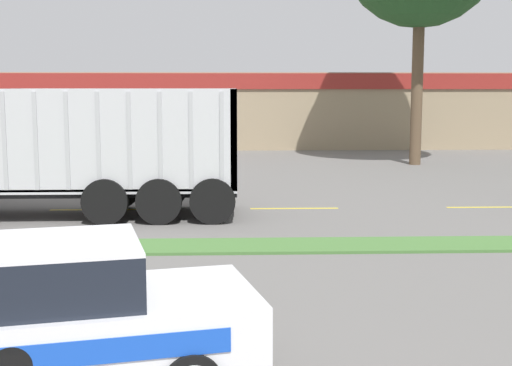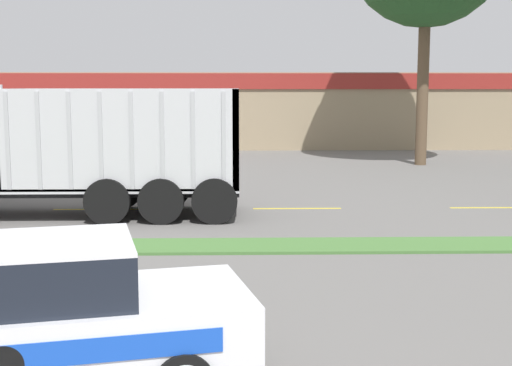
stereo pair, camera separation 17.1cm
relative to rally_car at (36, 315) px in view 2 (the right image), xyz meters
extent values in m
cube|color=#477538|center=(2.66, 6.93, -0.83)|extent=(120.00, 1.34, 0.06)
cube|color=yellow|center=(-1.61, 11.60, -0.85)|extent=(2.40, 0.14, 0.01)
cube|color=yellow|center=(3.79, 11.60, -0.85)|extent=(2.40, 0.14, 0.01)
cube|color=yellow|center=(9.19, 11.60, -0.85)|extent=(2.40, 0.14, 0.01)
cube|color=black|center=(-3.27, 10.71, -0.21)|extent=(10.97, 1.34, 0.18)
cylinder|color=silver|center=(-3.54, 9.92, 1.73)|extent=(0.14, 0.14, 1.50)
cube|color=silver|center=(-0.72, 10.71, -0.06)|extent=(5.86, 2.43, 0.12)
cube|color=silver|center=(-3.56, 10.71, 1.16)|extent=(0.16, 2.43, 2.45)
cube|color=silver|center=(2.13, 10.71, 1.16)|extent=(0.16, 2.43, 2.45)
cube|color=silver|center=(-0.72, 9.58, 1.16)|extent=(5.86, 0.16, 2.45)
cube|color=silver|center=(-0.72, 11.85, 1.16)|extent=(5.86, 0.16, 2.45)
cube|color=#B2B2B7|center=(-3.28, 9.48, 1.16)|extent=(0.10, 0.04, 2.33)
cube|color=#B2B2B7|center=(-2.55, 9.48, 1.16)|extent=(0.10, 0.04, 2.33)
cube|color=#B2B2B7|center=(-1.81, 9.48, 1.16)|extent=(0.10, 0.04, 2.33)
cube|color=#B2B2B7|center=(-1.08, 9.48, 1.16)|extent=(0.10, 0.04, 2.33)
cube|color=#B2B2B7|center=(-0.35, 9.48, 1.16)|extent=(0.10, 0.04, 2.33)
cube|color=#B2B2B7|center=(0.38, 9.48, 1.16)|extent=(0.10, 0.04, 2.33)
cube|color=#B2B2B7|center=(1.12, 9.48, 1.16)|extent=(0.10, 0.04, 2.33)
cube|color=#B2B2B7|center=(1.85, 9.48, 1.16)|extent=(0.10, 0.04, 2.33)
cylinder|color=black|center=(1.61, 9.52, -0.30)|extent=(1.11, 0.30, 1.11)
cylinder|color=black|center=(1.61, 11.91, -0.30)|extent=(1.11, 0.30, 1.11)
cylinder|color=black|center=(0.32, 9.52, -0.30)|extent=(1.11, 0.30, 1.11)
cylinder|color=black|center=(0.32, 11.91, -0.30)|extent=(1.11, 0.30, 1.11)
cylinder|color=black|center=(-0.97, 9.52, -0.30)|extent=(1.11, 0.30, 1.11)
cylinder|color=black|center=(-0.97, 11.91, -0.30)|extent=(1.11, 0.30, 1.11)
cube|color=white|center=(0.08, 0.02, -0.18)|extent=(4.79, 2.82, 0.73)
cube|color=black|center=(-0.19, -0.04, 0.48)|extent=(2.77, 2.15, 0.58)
cube|color=white|center=(-0.19, -0.04, 0.79)|extent=(2.77, 2.15, 0.04)
cube|color=blue|center=(0.28, -0.91, -0.10)|extent=(3.50, 0.80, 0.25)
cylinder|color=black|center=(-0.04, -0.98, -0.18)|extent=(0.39, 0.10, 0.40)
cylinder|color=black|center=(1.23, 1.20, -0.54)|extent=(0.66, 0.34, 0.64)
cylinder|color=silver|center=(1.21, 1.30, -0.54)|extent=(0.44, 0.11, 0.44)
cube|color=#9E896B|center=(3.49, 35.16, 1.14)|extent=(38.42, 12.00, 4.00)
cube|color=maroon|center=(3.49, 29.11, 2.69)|extent=(36.49, 0.10, 0.80)
cylinder|color=brown|center=(9.90, 22.33, 2.73)|extent=(0.48, 0.48, 7.17)
camera|label=1|loc=(2.03, -7.48, 2.46)|focal=50.00mm
camera|label=2|loc=(2.20, -7.48, 2.46)|focal=50.00mm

